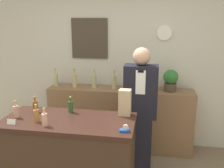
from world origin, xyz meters
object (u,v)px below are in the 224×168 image
(potted_plant, at_px, (171,80))
(tape_dispenser, at_px, (125,129))
(shopkeeper, at_px, (140,112))
(paper_bag, at_px, (125,102))

(potted_plant, distance_m, tape_dispenser, 1.61)
(shopkeeper, height_order, potted_plant, shopkeeper)
(paper_bag, bearing_deg, tape_dispenser, -83.11)
(shopkeeper, distance_m, paper_bag, 0.56)
(shopkeeper, distance_m, potted_plant, 0.80)
(shopkeeper, height_order, paper_bag, shopkeeper)
(potted_plant, bearing_deg, shopkeeper, -123.77)
(paper_bag, bearing_deg, potted_plant, 62.44)
(potted_plant, height_order, tape_dispenser, potted_plant)
(paper_bag, distance_m, tape_dispenser, 0.46)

